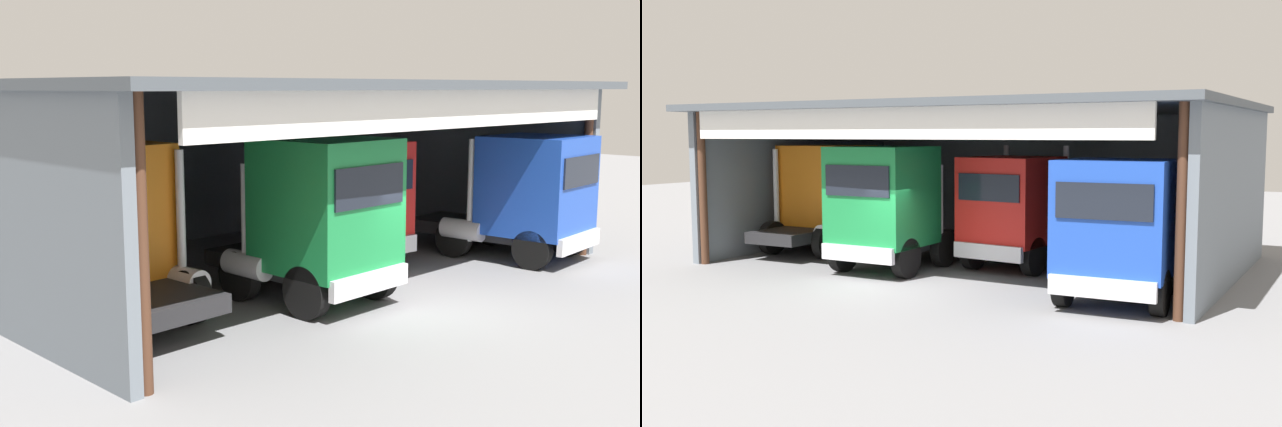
{
  "view_description": "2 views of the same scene",
  "coord_description": "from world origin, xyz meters",
  "views": [
    {
      "loc": [
        -13.49,
        -9.9,
        4.71
      ],
      "look_at": [
        0.0,
        3.5,
        1.63
      ],
      "focal_mm": 43.95,
      "sensor_mm": 36.0,
      "label": 1
    },
    {
      "loc": [
        10.8,
        -15.69,
        3.96
      ],
      "look_at": [
        0.0,
        3.5,
        1.63
      ],
      "focal_mm": 41.76,
      "sensor_mm": 36.0,
      "label": 2
    }
  ],
  "objects": [
    {
      "name": "tool_cart",
      "position": [
        3.48,
        8.73,
        0.5
      ],
      "size": [
        0.9,
        0.6,
        1.0
      ],
      "primitive_type": "cube",
      "color": "red",
      "rests_on": "ground"
    },
    {
      "name": "truck_green_yard_outside",
      "position": [
        -1.63,
        1.93,
        1.93
      ],
      "size": [
        2.69,
        4.46,
        3.63
      ],
      "rotation": [
        0.0,
        0.0,
        3.16
      ],
      "color": "#197F3D",
      "rests_on": "ground"
    },
    {
      "name": "truck_orange_left_bay",
      "position": [
        -5.66,
        4.02,
        1.91
      ],
      "size": [
        2.77,
        4.45,
        3.6
      ],
      "rotation": [
        0.0,
        0.0,
        0.03
      ],
      "color": "orange",
      "rests_on": "ground"
    },
    {
      "name": "truck_red_center_left_bay",
      "position": [
        1.46,
        4.1,
        1.79
      ],
      "size": [
        2.57,
        4.67,
        3.64
      ],
      "rotation": [
        0.0,
        0.0,
        3.07
      ],
      "color": "red",
      "rests_on": "ground"
    },
    {
      "name": "ground_plane",
      "position": [
        0.0,
        0.0,
        0.0
      ],
      "size": [
        80.0,
        80.0,
        0.0
      ],
      "primitive_type": "plane",
      "color": "slate",
      "rests_on": "ground"
    },
    {
      "name": "oil_drum",
      "position": [
        3.59,
        8.96,
        0.46
      ],
      "size": [
        0.58,
        0.58,
        0.92
      ],
      "primitive_type": "cylinder",
      "color": "#B21E19",
      "rests_on": "ground"
    },
    {
      "name": "workshop_shed",
      "position": [
        0.0,
        5.84,
        3.44
      ],
      "size": [
        15.5,
        10.74,
        4.85
      ],
      "color": "slate",
      "rests_on": "ground"
    },
    {
      "name": "truck_blue_center_bay",
      "position": [
        5.57,
        1.06,
        1.8
      ],
      "size": [
        2.87,
        5.06,
        3.4
      ],
      "rotation": [
        0.0,
        0.0,
        3.2
      ],
      "color": "#1E47B7",
      "rests_on": "ground"
    }
  ]
}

